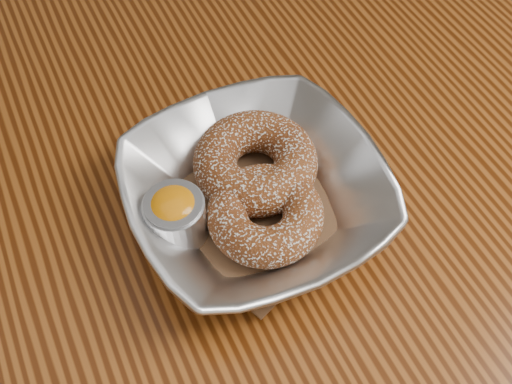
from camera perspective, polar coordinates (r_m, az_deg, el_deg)
name	(u,v)px	position (r m, az deg, el deg)	size (l,w,h in m)	color
table	(190,223)	(0.63, -6.35, -2.96)	(1.20, 0.80, 0.75)	#68310F
serving_bowl	(256,195)	(0.49, 0.00, -0.28)	(0.21, 0.21, 0.05)	silver
parchment	(256,206)	(0.51, 0.00, -1.36)	(0.14, 0.14, 0.00)	brown
donut_back	(255,162)	(0.51, -0.05, 2.86)	(0.11, 0.11, 0.04)	brown
donut_front	(265,214)	(0.48, 0.88, -2.15)	(0.10, 0.10, 0.03)	brown
ramekin	(175,216)	(0.48, -7.69, -2.25)	(0.05, 0.05, 0.05)	silver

